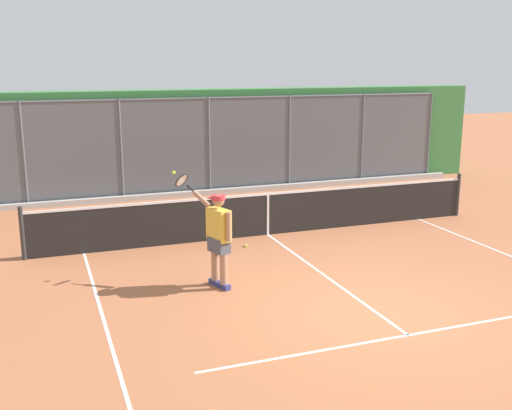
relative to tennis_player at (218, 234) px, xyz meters
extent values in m
plane|color=#A8603D|center=(-1.96, 1.97, -0.95)|extent=(60.00, 60.00, 0.00)
cube|color=white|center=(-1.96, 2.78, -0.94)|extent=(6.23, 0.05, 0.01)
cube|color=white|center=(2.03, 2.28, -0.94)|extent=(0.05, 9.98, 0.01)
cube|color=white|center=(-1.96, 0.03, -0.94)|extent=(0.05, 5.49, 0.01)
cylinder|color=#565B60|center=(-9.53, -7.40, 0.46)|extent=(0.07, 0.07, 2.81)
cylinder|color=#565B60|center=(-7.01, -7.40, 0.46)|extent=(0.07, 0.07, 2.81)
cylinder|color=#565B60|center=(-4.49, -7.40, 0.46)|extent=(0.07, 0.07, 2.81)
cylinder|color=#565B60|center=(-1.96, -7.40, 0.46)|extent=(0.07, 0.07, 2.81)
cylinder|color=#565B60|center=(0.56, -7.40, 0.46)|extent=(0.07, 0.07, 2.81)
cylinder|color=#565B60|center=(3.08, -7.40, 0.46)|extent=(0.07, 0.07, 2.81)
cylinder|color=#565B60|center=(-1.96, -7.40, 1.82)|extent=(15.14, 0.05, 0.05)
cube|color=#565B60|center=(-1.96, -7.40, 0.46)|extent=(15.14, 0.02, 2.81)
cube|color=#387A3D|center=(-1.96, -8.05, 0.55)|extent=(18.14, 0.90, 3.00)
cube|color=#ADADA8|center=(-1.96, -7.22, -0.87)|extent=(16.14, 0.18, 0.15)
cylinder|color=#2D2D2D|center=(-7.08, -2.71, -0.41)|extent=(0.09, 0.09, 1.07)
cylinder|color=#2D2D2D|center=(3.15, -2.71, -0.41)|extent=(0.09, 0.09, 1.07)
cube|color=black|center=(-1.96, -2.71, -0.49)|extent=(10.16, 0.02, 0.91)
cube|color=white|center=(-1.96, -2.71, -0.01)|extent=(10.16, 0.04, 0.05)
cube|color=white|center=(-1.96, -2.71, -0.49)|extent=(0.05, 0.04, 0.91)
cube|color=navy|center=(-0.05, 0.14, -0.90)|extent=(0.19, 0.28, 0.09)
cylinder|color=#A87A5B|center=(-0.05, 0.14, -0.48)|extent=(0.13, 0.13, 0.75)
cube|color=navy|center=(0.03, -0.10, -0.90)|extent=(0.19, 0.28, 0.09)
cylinder|color=#A87A5B|center=(0.03, -0.10, -0.48)|extent=(0.13, 0.13, 0.75)
cube|color=#474C56|center=(-0.01, 0.02, -0.19)|extent=(0.33, 0.44, 0.26)
cube|color=gold|center=(-0.01, 0.02, 0.16)|extent=(0.35, 0.50, 0.54)
cylinder|color=#A87A5B|center=(-0.10, 0.29, 0.18)|extent=(0.08, 0.08, 0.50)
cylinder|color=#A87A5B|center=(0.18, -0.38, 0.54)|extent=(0.29, 0.35, 0.28)
sphere|color=#A87A5B|center=(-0.01, 0.02, 0.58)|extent=(0.21, 0.21, 0.21)
cylinder|color=red|center=(-0.01, 0.02, 0.63)|extent=(0.30, 0.30, 0.08)
cube|color=red|center=(0.03, -0.09, 0.60)|extent=(0.23, 0.23, 0.02)
cylinder|color=black|center=(0.32, -0.57, 0.69)|extent=(0.13, 0.15, 0.13)
torus|color=black|center=(0.43, -0.72, 0.82)|extent=(0.34, 0.32, 0.26)
cylinder|color=silver|center=(0.43, -0.72, 0.82)|extent=(0.28, 0.26, 0.21)
sphere|color=#CCDB33|center=(0.54, -0.86, 0.94)|extent=(0.07, 0.07, 0.07)
sphere|color=#C1D138|center=(-1.19, -2.00, -0.91)|extent=(0.07, 0.07, 0.07)
camera|label=1|loc=(2.80, 9.47, 2.82)|focal=42.55mm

